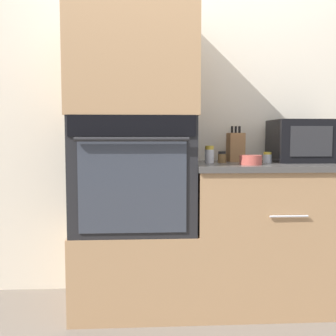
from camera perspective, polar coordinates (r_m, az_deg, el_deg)
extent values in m
plane|color=#6B6056|center=(2.43, 4.57, -21.88)|extent=(12.00, 12.00, 0.00)
cube|color=beige|center=(2.80, 2.95, 8.02)|extent=(8.00, 0.05, 2.50)
cube|color=#A87F56|center=(2.59, -4.86, -14.07)|extent=(0.75, 0.60, 0.51)
cube|color=black|center=(2.46, -4.95, -0.73)|extent=(0.73, 0.59, 0.69)
cube|color=black|center=(2.16, -5.23, 6.14)|extent=(0.70, 0.01, 0.12)
cube|color=#3FBFF2|center=(2.15, -5.24, 6.15)|extent=(0.09, 0.00, 0.03)
cube|color=#333842|center=(2.17, -5.17, -2.75)|extent=(0.60, 0.01, 0.51)
cylinder|color=black|center=(2.12, -5.25, 4.18)|extent=(0.62, 0.02, 0.02)
cube|color=#A87F56|center=(2.50, -5.07, 15.07)|extent=(0.75, 0.60, 0.67)
cube|color=#A87F56|center=(2.66, 14.67, -9.53)|extent=(1.01, 0.60, 0.88)
cube|color=#474442|center=(2.59, 14.88, 0.33)|extent=(1.03, 0.63, 0.03)
cylinder|color=#B7B7BC|center=(2.33, 17.15, -6.72)|extent=(0.22, 0.01, 0.01)
cube|color=black|center=(2.75, 19.21, 3.73)|extent=(0.43, 0.33, 0.28)
cube|color=#28282B|center=(2.59, 20.09, 3.66)|extent=(0.26, 0.01, 0.19)
cube|color=olive|center=(2.69, 9.78, 2.99)|extent=(0.10, 0.14, 0.19)
cylinder|color=black|center=(2.68, 9.29, 5.53)|extent=(0.02, 0.02, 0.04)
cylinder|color=black|center=(2.69, 9.81, 5.52)|extent=(0.02, 0.02, 0.04)
cylinder|color=black|center=(2.69, 10.33, 5.51)|extent=(0.02, 0.02, 0.04)
cylinder|color=#B24C42|center=(2.39, 11.92, 1.16)|extent=(0.13, 0.13, 0.06)
cylinder|color=silver|center=(2.51, 6.03, 1.71)|extent=(0.06, 0.06, 0.09)
cylinder|color=gold|center=(2.51, 6.04, 2.96)|extent=(0.05, 0.05, 0.02)
cylinder|color=brown|center=(2.54, 7.83, 1.40)|extent=(0.05, 0.05, 0.06)
cylinder|color=black|center=(2.54, 7.84, 2.23)|extent=(0.05, 0.05, 0.02)
cylinder|color=silver|center=(2.60, 14.23, 1.34)|extent=(0.06, 0.06, 0.05)
cylinder|color=gold|center=(2.60, 14.24, 2.09)|extent=(0.05, 0.05, 0.02)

